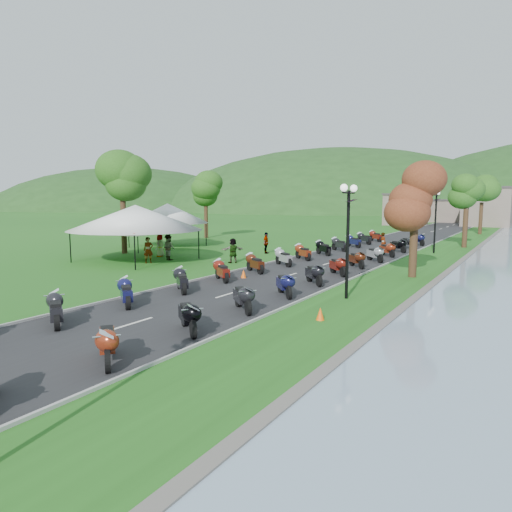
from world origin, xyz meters
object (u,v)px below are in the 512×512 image
Objects in this scene: pedestrian_a at (149,263)px; pedestrian_b at (170,260)px; pedestrian_c at (168,255)px; vendor_tent_main at (136,233)px.

pedestrian_a reaches higher than pedestrian_b.
vendor_tent_main is at bearing -5.32° from pedestrian_c.
vendor_tent_main is 3.91× the size of pedestrian_c.
pedestrian_c is at bearing 62.02° from pedestrian_a.
vendor_tent_main is 4.26m from pedestrian_c.
vendor_tent_main is 3.54× the size of pedestrian_b.
vendor_tent_main reaches higher than pedestrian_b.
pedestrian_b is 1.11× the size of pedestrian_c.
pedestrian_b is at bearing 41.93° from vendor_tent_main.
vendor_tent_main reaches higher than pedestrian_c.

